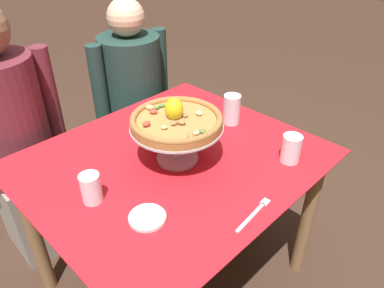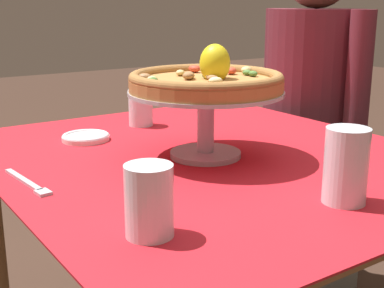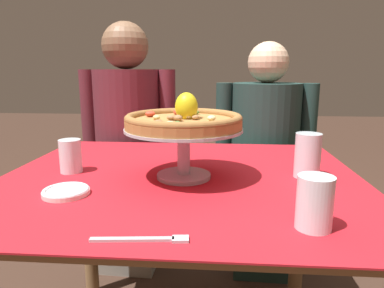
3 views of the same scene
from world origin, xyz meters
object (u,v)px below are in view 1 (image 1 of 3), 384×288
water_glass_side_left (91,190)px  water_glass_front_right (291,150)px  pizza (176,120)px  diner_left (16,146)px  diner_right (134,106)px  side_plate (147,217)px  pizza_stand (177,136)px  water_glass_side_right (232,111)px  dinner_fork (255,213)px

water_glass_side_left → water_glass_front_right: size_ratio=0.94×
pizza → diner_left: diner_left is taller
diner_left → diner_right: bearing=0.5°
side_plate → diner_left: 0.90m
pizza → water_glass_front_right: (0.30, -0.32, -0.13)m
pizza_stand → water_glass_side_left: pizza_stand is taller
water_glass_side_right → side_plate: size_ratio=1.12×
water_glass_front_right → diner_right: diner_right is taller
pizza → water_glass_side_left: size_ratio=3.26×
water_glass_side_left → side_plate: water_glass_side_left is taller
side_plate → diner_right: diner_right is taller
diner_right → dinner_fork: bearing=-108.2°
diner_left → diner_right: size_ratio=1.08×
pizza → dinner_fork: 0.43m
water_glass_side_right → water_glass_front_right: bearing=-101.5°
pizza → water_glass_side_left: 0.39m
pizza → water_glass_side_right: (0.37, 0.03, -0.12)m
diner_left → side_plate: bearing=-85.7°
side_plate → diner_left: diner_left is taller
water_glass_front_right → side_plate: size_ratio=0.92×
water_glass_side_right → water_glass_front_right: 0.36m
diner_right → diner_left: bearing=-179.5°
dinner_fork → water_glass_front_right: bearing=13.6°
pizza_stand → water_glass_side_right: bearing=5.4°
pizza → side_plate: pizza is taller
pizza_stand → water_glass_front_right: pizza_stand is taller
water_glass_side_right → water_glass_side_left: size_ratio=1.28×
pizza_stand → pizza: pizza is taller
side_plate → diner_right: bearing=54.9°
water_glass_front_right → water_glass_side_left: bearing=152.3°
water_glass_side_left → dinner_fork: (0.33, -0.43, -0.04)m
pizza → water_glass_side_right: 0.39m
pizza → side_plate: (-0.29, -0.17, -0.17)m
diner_left → pizza: bearing=-63.4°
pizza → water_glass_side_left: pizza is taller
dinner_fork → diner_right: diner_right is taller
diner_right → pizza_stand: bearing=-114.8°
water_glass_side_right → diner_right: size_ratio=0.11×
pizza_stand → water_glass_side_left: size_ratio=3.32×
pizza → water_glass_side_right: pizza is taller
side_plate → water_glass_front_right: bearing=-14.1°
pizza_stand → water_glass_front_right: size_ratio=3.13×
pizza → water_glass_side_right: bearing=5.2°
water_glass_side_left → water_glass_front_right: 0.75m
pizza_stand → diner_left: size_ratio=0.27×
water_glass_front_right → side_plate: (-0.59, 0.15, -0.04)m
pizza → water_glass_side_left: (-0.36, 0.03, -0.13)m
dinner_fork → diner_left: size_ratio=0.15×
water_glass_side_left → side_plate: size_ratio=0.87×
side_plate → dinner_fork: (0.26, -0.23, -0.01)m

